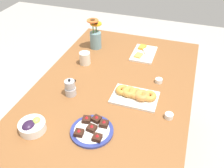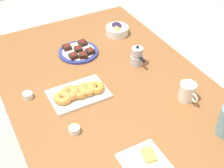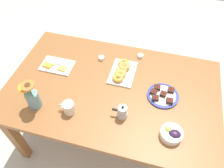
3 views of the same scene
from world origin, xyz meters
The scene contains 11 objects.
ground_plane centered at (0.00, 0.00, 0.00)m, with size 6.00×6.00×0.00m, color #B7B2A8.
dining_table centered at (0.00, 0.00, 0.65)m, with size 1.60×1.00×0.74m.
coffee_mug centered at (0.23, 0.28, 0.79)m, with size 0.11×0.08×0.09m.
grape_bowl centered at (-0.47, 0.29, 0.77)m, with size 0.14×0.14×0.07m.
cheese_platter centered at (0.50, -0.10, 0.75)m, with size 0.26×0.17×0.03m.
croissant_platter centered at (-0.04, -0.16, 0.76)m, with size 0.19×0.28×0.05m.
jam_cup_honey centered at (0.17, -0.27, 0.76)m, with size 0.05×0.05×0.03m.
jam_cup_berry centered at (-0.15, -0.39, 0.76)m, with size 0.05×0.05×0.03m.
dessert_plate centered at (-0.38, -0.02, 0.75)m, with size 0.23×0.23×0.05m.
flower_vase centered at (0.48, 0.30, 0.83)m, with size 0.13×0.10×0.25m.
moka_pot centered at (-0.13, 0.23, 0.79)m, with size 0.11×0.07×0.12m.
Camera 3 is at (-0.27, 1.00, 2.02)m, focal length 35.00 mm.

